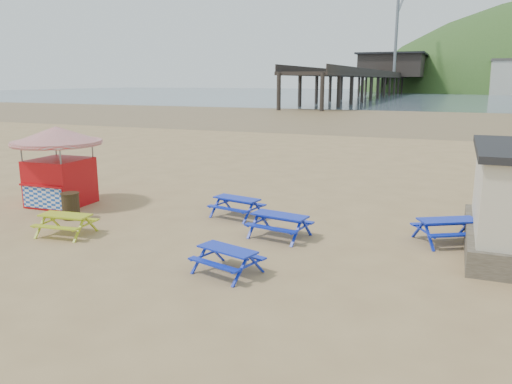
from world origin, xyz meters
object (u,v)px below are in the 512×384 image
at_px(picnic_table_blue_a, 237,207).
at_px(litter_bin, 71,206).
at_px(picnic_table_yellow, 66,225).
at_px(ice_cream_kiosk, 58,156).

relative_size(picnic_table_blue_a, litter_bin, 2.02).
bearing_deg(picnic_table_yellow, litter_bin, 121.26).
distance_m(picnic_table_blue_a, picnic_table_yellow, 5.95).
height_order(picnic_table_blue_a, ice_cream_kiosk, ice_cream_kiosk).
height_order(picnic_table_yellow, ice_cream_kiosk, ice_cream_kiosk).
bearing_deg(picnic_table_yellow, ice_cream_kiosk, 128.27).
height_order(picnic_table_yellow, litter_bin, litter_bin).
relative_size(picnic_table_blue_a, ice_cream_kiosk, 0.54).
bearing_deg(picnic_table_blue_a, ice_cream_kiosk, -160.88).
relative_size(picnic_table_blue_a, picnic_table_yellow, 1.10).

